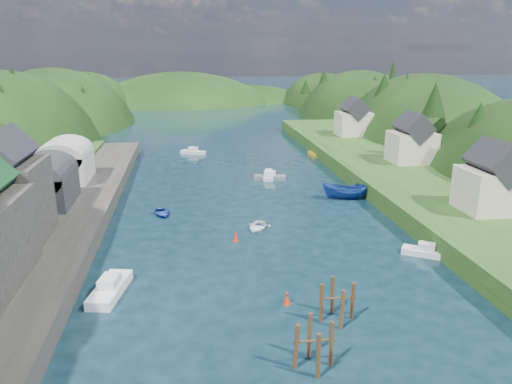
{
  "coord_description": "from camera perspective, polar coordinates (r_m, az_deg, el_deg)",
  "views": [
    {
      "loc": [
        -8.01,
        -29.55,
        20.84
      ],
      "look_at": [
        0.0,
        28.0,
        4.0
      ],
      "focal_mm": 35.0,
      "sensor_mm": 36.0,
      "label": 1
    }
  ],
  "objects": [
    {
      "name": "ground",
      "position": [
        82.63,
        -2.1,
        1.54
      ],
      "size": [
        600.0,
        600.0,
        0.0
      ],
      "primitive_type": "plane",
      "color": "black",
      "rests_on": "ground"
    },
    {
      "name": "hillside_left",
      "position": [
        114.6,
        -26.45,
        -0.16
      ],
      "size": [
        44.0,
        245.56,
        52.0
      ],
      "color": "black",
      "rests_on": "ground"
    },
    {
      "name": "hillside_right",
      "position": [
        120.58,
        18.42,
        1.77
      ],
      "size": [
        36.0,
        245.56,
        48.0
      ],
      "color": "black",
      "rests_on": "ground"
    },
    {
      "name": "far_hills",
      "position": [
        206.21,
        -5.31,
        7.27
      ],
      "size": [
        103.0,
        68.0,
        44.0
      ],
      "color": "black",
      "rests_on": "ground"
    },
    {
      "name": "hill_trees",
      "position": [
        95.96,
        -3.33,
        10.33
      ],
      "size": [
        91.25,
        145.8,
        12.98
      ],
      "color": "black",
      "rests_on": "ground"
    },
    {
      "name": "quay_left",
      "position": [
        55.72,
        -24.15,
        -6.19
      ],
      "size": [
        12.0,
        110.0,
        2.0
      ],
      "primitive_type": "cube",
      "color": "#2D2B28",
      "rests_on": "ground"
    },
    {
      "name": "boat_sheds",
      "position": [
        72.56,
        -22.1,
        2.57
      ],
      "size": [
        7.0,
        21.0,
        7.5
      ],
      "color": "#2D2D30",
      "rests_on": "quay_left"
    },
    {
      "name": "terrace_right",
      "position": [
        79.45,
        16.91,
        1.14
      ],
      "size": [
        16.0,
        120.0,
        2.4
      ],
      "primitive_type": "cube",
      "color": "#234719",
      "rests_on": "ground"
    },
    {
      "name": "right_bank_cottages",
      "position": [
        87.11,
        16.71,
        5.57
      ],
      "size": [
        9.0,
        59.24,
        8.41
      ],
      "color": "beige",
      "rests_on": "terrace_right"
    },
    {
      "name": "piling_cluster_near",
      "position": [
        35.32,
        6.61,
        -17.36
      ],
      "size": [
        2.91,
        2.75,
        3.95
      ],
      "color": "#382314",
      "rests_on": "ground"
    },
    {
      "name": "piling_cluster_far",
      "position": [
        40.83,
        9.23,
        -12.6
      ],
      "size": [
        3.03,
        2.85,
        3.82
      ],
      "color": "#382314",
      "rests_on": "ground"
    },
    {
      "name": "channel_buoy_near",
      "position": [
        43.08,
        3.55,
        -12.08
      ],
      "size": [
        0.7,
        0.7,
        1.1
      ],
      "color": "#AF240E",
      "rests_on": "ground"
    },
    {
      "name": "channel_buoy_far",
      "position": [
        56.01,
        -2.34,
        -5.17
      ],
      "size": [
        0.7,
        0.7,
        1.1
      ],
      "color": "#AF240E",
      "rests_on": "ground"
    },
    {
      "name": "moored_boats",
      "position": [
        60.67,
        0.24,
        -3.25
      ],
      "size": [
        35.81,
        82.05,
        2.46
      ],
      "color": "white",
      "rests_on": "ground"
    }
  ]
}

